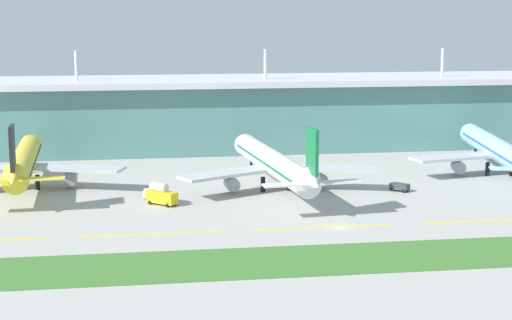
{
  "coord_description": "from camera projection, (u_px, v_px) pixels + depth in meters",
  "views": [
    {
      "loc": [
        -40.17,
        -156.13,
        42.28
      ],
      "look_at": [
        -10.93,
        38.85,
        7.0
      ],
      "focal_mm": 58.39,
      "sensor_mm": 36.0,
      "label": 1
    }
  ],
  "objects": [
    {
      "name": "baggage_cart",
      "position": [
        152.0,
        194.0,
        189.63
      ],
      "size": [
        3.92,
        2.7,
        2.48
      ],
      "color": "silver",
      "rests_on": "ground"
    },
    {
      "name": "pushback_tug",
      "position": [
        400.0,
        187.0,
        198.2
      ],
      "size": [
        4.83,
        4.79,
        1.85
      ],
      "color": "#333842",
      "rests_on": "ground"
    },
    {
      "name": "airliner_near",
      "position": [
        23.0,
        163.0,
        199.83
      ],
      "size": [
        48.75,
        60.8,
        18.9
      ],
      "color": "yellow",
      "rests_on": "ground"
    },
    {
      "name": "grass_verge",
      "position": [
        369.0,
        257.0,
        144.88
      ],
      "size": [
        300.0,
        18.0,
        0.1
      ],
      "primitive_type": "cube",
      "color": "#3D702D",
      "rests_on": "ground"
    },
    {
      "name": "taxiway_stripe_mid_west",
      "position": [
        152.0,
        234.0,
        160.05
      ],
      "size": [
        28.0,
        0.7,
        0.04
      ],
      "primitive_type": "cube",
      "color": "yellow",
      "rests_on": "ground"
    },
    {
      "name": "airliner_middle",
      "position": [
        274.0,
        164.0,
        198.66
      ],
      "size": [
        48.54,
        66.94,
        18.9
      ],
      "color": "silver",
      "rests_on": "ground"
    },
    {
      "name": "ground_plane",
      "position": [
        339.0,
        227.0,
        165.3
      ],
      "size": [
        600.0,
        600.0,
        0.0
      ],
      "primitive_type": "plane",
      "color": "#A8A59E"
    },
    {
      "name": "taxiway_stripe_centre",
      "position": [
        324.0,
        227.0,
        165.02
      ],
      "size": [
        28.0,
        0.7,
        0.04
      ],
      "primitive_type": "cube",
      "color": "yellow",
      "rests_on": "ground"
    },
    {
      "name": "taxiway_stripe_mid_east",
      "position": [
        487.0,
        221.0,
        169.98
      ],
      "size": [
        28.0,
        0.7,
        0.04
      ],
      "primitive_type": "cube",
      "color": "yellow",
      "rests_on": "ground"
    },
    {
      "name": "fuel_truck",
      "position": [
        161.0,
        195.0,
        184.16
      ],
      "size": [
        7.08,
        6.76,
        4.95
      ],
      "color": "gold",
      "rests_on": "ground"
    },
    {
      "name": "terminal_building",
      "position": [
        262.0,
        112.0,
        259.17
      ],
      "size": [
        288.0,
        34.0,
        31.11
      ],
      "color": "slate",
      "rests_on": "ground"
    },
    {
      "name": "airliner_far",
      "position": [
        499.0,
        151.0,
        217.23
      ],
      "size": [
        48.19,
        69.82,
        18.9
      ],
      "color": "#9ED1EA",
      "rests_on": "ground"
    }
  ]
}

